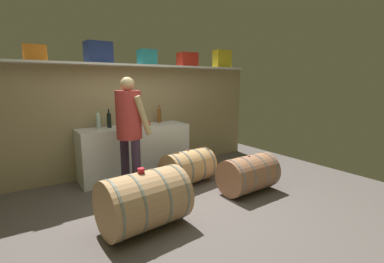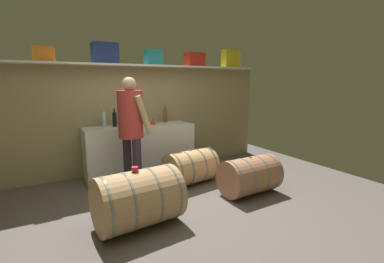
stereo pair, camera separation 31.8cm
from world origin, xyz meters
TOP-DOWN VIEW (x-y plane):
  - ground_plane at (0.00, 0.51)m, footprint 6.75×7.27m
  - back_wall_panel at (0.00, 2.04)m, footprint 5.55×0.10m
  - high_shelf_board at (0.00, 1.89)m, footprint 5.11×0.40m
  - toolcase_orange at (-1.31, 1.89)m, footprint 0.30×0.22m
  - toolcase_navy at (-0.41, 1.89)m, footprint 0.41×0.31m
  - toolcase_teal at (0.44, 1.89)m, footprint 0.30×0.28m
  - toolcase_red at (1.29, 1.89)m, footprint 0.36×0.29m
  - toolcase_yellow at (2.16, 1.89)m, footprint 0.37×0.22m
  - work_cabinet at (0.08, 1.69)m, footprint 1.88×0.58m
  - wine_bottle_dark at (-0.33, 1.78)m, footprint 0.07×0.07m
  - wine_bottle_amber at (0.64, 1.86)m, footprint 0.07×0.07m
  - wine_bottle_clear at (-0.50, 1.81)m, footprint 0.07×0.07m
  - wine_glass at (0.05, 1.90)m, footprint 0.08×0.08m
  - red_funnel at (0.34, 1.71)m, footprint 0.11×0.11m
  - wine_barrel_near at (-0.52, -0.05)m, footprint 1.00×0.74m
  - wine_barrel_far at (0.64, 0.85)m, footprint 0.89×0.66m
  - wine_barrel_flank at (1.21, 0.07)m, footprint 0.88×0.59m
  - tasting_cup at (-0.55, -0.05)m, footprint 0.08×0.08m
  - winemaker_pouring at (-0.27, 0.99)m, footprint 0.46×0.54m

SIDE VIEW (x-z plane):
  - ground_plane at x=0.00m, z-range -0.02..0.00m
  - wine_barrel_flank at x=1.21m, z-range 0.00..0.56m
  - wine_barrel_far at x=0.64m, z-range 0.00..0.56m
  - wine_barrel_near at x=-0.52m, z-range 0.00..0.66m
  - work_cabinet at x=0.08m, z-range 0.00..0.89m
  - tasting_cup at x=-0.55m, z-range 0.66..0.71m
  - red_funnel at x=0.34m, z-range 0.89..1.00m
  - back_wall_panel at x=0.00m, z-range 0.00..1.91m
  - wine_glass at x=0.05m, z-range 0.91..1.06m
  - wine_bottle_clear at x=-0.50m, z-range 0.87..1.16m
  - wine_bottle_dark at x=-0.33m, z-range 0.87..1.18m
  - wine_bottle_amber at x=0.64m, z-range 0.86..1.19m
  - winemaker_pouring at x=-0.27m, z-range 0.19..1.90m
  - high_shelf_board at x=0.00m, z-range 1.91..1.94m
  - toolcase_orange at x=-1.31m, z-range 1.94..2.16m
  - toolcase_red at x=1.29m, z-range 1.94..2.20m
  - toolcase_teal at x=0.44m, z-range 1.94..2.20m
  - toolcase_navy at x=-0.41m, z-range 1.94..2.27m
  - toolcase_yellow at x=2.16m, z-range 1.94..2.30m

